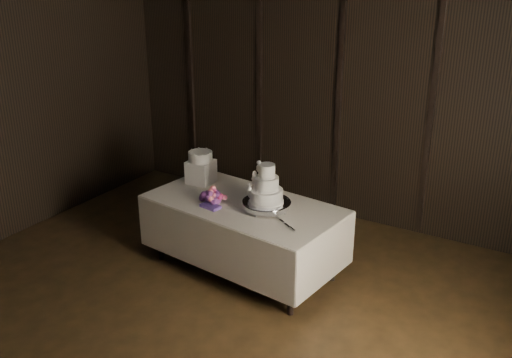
# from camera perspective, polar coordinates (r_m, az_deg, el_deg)

# --- Properties ---
(room) EXTENTS (6.08, 7.08, 3.08)m
(room) POSITION_cam_1_polar(r_m,az_deg,el_deg) (4.09, -11.45, -1.73)
(room) COLOR black
(room) RESTS_ON ground
(display_table) EXTENTS (2.09, 1.26, 0.76)m
(display_table) POSITION_cam_1_polar(r_m,az_deg,el_deg) (5.90, -1.25, -5.47)
(display_table) COLOR silver
(display_table) RESTS_ON ground
(cake_stand) EXTENTS (0.62, 0.62, 0.09)m
(cake_stand) POSITION_cam_1_polar(r_m,az_deg,el_deg) (5.58, 1.05, -2.69)
(cake_stand) COLOR silver
(cake_stand) RESTS_ON display_table
(wedding_cake) EXTENTS (0.37, 0.32, 0.39)m
(wedding_cake) POSITION_cam_1_polar(r_m,az_deg,el_deg) (5.50, 0.73, -0.81)
(wedding_cake) COLOR white
(wedding_cake) RESTS_ON cake_stand
(bouquet) EXTENTS (0.38, 0.46, 0.20)m
(bouquet) POSITION_cam_1_polar(r_m,az_deg,el_deg) (5.75, -4.30, -1.72)
(bouquet) COLOR #D35F7B
(bouquet) RESTS_ON display_table
(box_pedestal) EXTENTS (0.28, 0.28, 0.25)m
(box_pedestal) POSITION_cam_1_polar(r_m,az_deg,el_deg) (6.26, -5.53, 0.74)
(box_pedestal) COLOR white
(box_pedestal) RESTS_ON display_table
(small_cake) EXTENTS (0.34, 0.34, 0.10)m
(small_cake) POSITION_cam_1_polar(r_m,az_deg,el_deg) (6.20, -5.58, 2.27)
(small_cake) COLOR white
(small_cake) RESTS_ON box_pedestal
(cake_knife) EXTENTS (0.32, 0.22, 0.01)m
(cake_knife) POSITION_cam_1_polar(r_m,az_deg,el_deg) (5.35, 2.68, -4.28)
(cake_knife) COLOR silver
(cake_knife) RESTS_ON display_table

